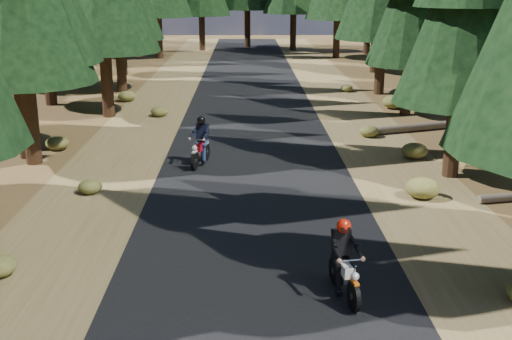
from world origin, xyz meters
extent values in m
plane|color=#4D3B1B|center=(0.00, 0.00, 0.00)|extent=(120.00, 120.00, 0.00)
cube|color=black|center=(0.00, 5.00, 0.01)|extent=(6.00, 100.00, 0.01)
cube|color=brown|center=(-4.60, 5.00, 0.00)|extent=(3.20, 100.00, 0.01)
cube|color=brown|center=(4.60, 5.00, 0.00)|extent=(3.20, 100.00, 0.01)
cylinder|color=black|center=(-7.26, 6.17, 2.67)|extent=(0.51, 0.51, 5.34)
cylinder|color=black|center=(6.06, 4.48, 2.26)|extent=(0.48, 0.48, 4.52)
cone|color=black|center=(6.06, 4.48, 5.08)|extent=(3.84, 3.84, 5.65)
cylinder|color=black|center=(-7.70, 6.96, 3.21)|extent=(0.56, 0.56, 6.43)
cylinder|color=black|center=(8.28, 7.39, 2.92)|extent=(0.53, 0.53, 5.84)
cylinder|color=black|center=(-6.35, 13.89, 2.86)|extent=(0.53, 0.53, 5.72)
cylinder|color=black|center=(6.98, 14.07, 2.25)|extent=(0.48, 0.48, 4.51)
cylinder|color=black|center=(-9.76, 16.85, 3.18)|extent=(0.55, 0.55, 6.37)
cylinder|color=black|center=(10.48, 16.81, 3.24)|extent=(0.56, 0.56, 6.47)
cylinder|color=black|center=(-7.00, 20.76, 2.82)|extent=(0.53, 0.53, 5.64)
cylinder|color=black|center=(6.93, 19.74, 2.91)|extent=(0.53, 0.53, 5.83)
cylinder|color=black|center=(-10.86, 23.22, 2.72)|extent=(0.52, 0.52, 5.45)
cylinder|color=black|center=(11.52, 24.15, 2.31)|extent=(0.48, 0.48, 4.61)
cylinder|color=black|center=(-8.12, 27.46, 2.21)|extent=(0.48, 0.48, 4.42)
cylinder|color=black|center=(8.34, 28.41, 2.88)|extent=(0.53, 0.53, 5.76)
cylinder|color=black|center=(-11.79, 32.77, 2.37)|extent=(0.49, 0.49, 4.75)
cylinder|color=black|center=(13.03, 32.09, 2.83)|extent=(0.53, 0.53, 5.66)
cylinder|color=black|center=(-13.00, 22.00, 3.20)|extent=(0.56, 0.56, 6.40)
cylinder|color=black|center=(13.00, 26.00, 3.00)|extent=(0.54, 0.54, 6.00)
cylinder|color=black|center=(-7.00, 37.00, 3.20)|extent=(0.56, 0.56, 6.40)
cylinder|color=black|center=(7.00, 37.00, 3.00)|extent=(0.54, 0.54, 6.00)
cylinder|color=black|center=(-10.00, 40.00, 3.40)|extent=(0.57, 0.57, 6.80)
cylinder|color=black|center=(10.00, 40.00, 3.20)|extent=(0.56, 0.56, 6.40)
cylinder|color=black|center=(-4.00, 43.00, 3.00)|extent=(0.54, 0.54, 6.00)
cylinder|color=black|center=(4.00, 43.00, 3.20)|extent=(0.56, 0.56, 6.40)
cylinder|color=black|center=(0.00, 46.00, 3.40)|extent=(0.57, 0.57, 6.80)
cylinder|color=black|center=(-13.00, 36.00, 2.80)|extent=(0.52, 0.52, 5.60)
cylinder|color=black|center=(13.00, 36.00, 3.00)|extent=(0.54, 0.54, 6.00)
cylinder|color=#4C4233|center=(6.78, 10.78, 0.16)|extent=(4.97, 2.09, 0.32)
ellipsoid|color=#474C1E|center=(-4.10, 13.84, 0.23)|extent=(0.76, 0.76, 0.45)
ellipsoid|color=#474C1E|center=(-6.23, 17.70, 0.27)|extent=(0.89, 0.89, 0.53)
ellipsoid|color=#474C1E|center=(6.80, 15.56, 0.32)|extent=(1.07, 1.07, 0.64)
ellipsoid|color=#474C1E|center=(4.53, 9.76, 0.22)|extent=(0.75, 0.75, 0.45)
ellipsoid|color=#474C1E|center=(5.49, 6.59, 0.27)|extent=(0.89, 0.89, 0.53)
ellipsoid|color=#474C1E|center=(-7.00, 7.96, 0.25)|extent=(0.82, 0.82, 0.49)
ellipsoid|color=#474C1E|center=(5.32, 20.44, 0.19)|extent=(0.65, 0.65, 0.39)
ellipsoid|color=#474C1E|center=(4.64, 2.42, 0.28)|extent=(0.95, 0.95, 0.57)
ellipsoid|color=#474C1E|center=(-4.68, 2.97, 0.20)|extent=(0.67, 0.67, 0.40)
cube|color=black|center=(1.58, -3.39, 1.03)|extent=(0.37, 0.26, 0.49)
sphere|color=red|center=(1.58, -3.39, 1.39)|extent=(0.32, 0.32, 0.27)
cube|color=black|center=(-1.74, 5.84, 1.09)|extent=(0.40, 0.30, 0.52)
sphere|color=black|center=(-1.74, 5.84, 1.47)|extent=(0.35, 0.35, 0.29)
camera|label=1|loc=(-0.28, -14.39, 5.75)|focal=45.00mm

